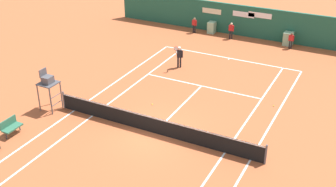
{
  "coord_description": "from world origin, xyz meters",
  "views": [
    {
      "loc": [
        9.53,
        -16.92,
        12.28
      ],
      "look_at": [
        -0.73,
        3.05,
        0.8
      ],
      "focal_mm": 46.02,
      "sensor_mm": 36.0,
      "label": 1
    }
  ],
  "objects": [
    {
      "name": "tennis_net",
      "position": [
        0.0,
        0.0,
        0.51
      ],
      "size": [
        12.1,
        0.1,
        1.07
      ],
      "color": "#4C4C51",
      "rests_on": "ground_plane"
    },
    {
      "name": "ground_plane",
      "position": [
        -0.0,
        0.58,
        0.0
      ],
      "size": [
        80.0,
        80.0,
        0.01
      ],
      "color": "#A8512D"
    },
    {
      "name": "ball_kid_centre_post",
      "position": [
        -1.39,
        15.78,
        0.8
      ],
      "size": [
        0.46,
        0.19,
        1.38
      ],
      "rotation": [
        0.0,
        0.0,
        3.19
      ],
      "color": "black",
      "rests_on": "ground_plane"
    },
    {
      "name": "player_bench",
      "position": [
        -6.63,
        -3.53,
        0.51
      ],
      "size": [
        0.54,
        1.11,
        0.88
      ],
      "rotation": [
        0.0,
        0.0,
        -1.57
      ],
      "color": "#38383D",
      "rests_on": "ground_plane"
    },
    {
      "name": "umpire_chair",
      "position": [
        -6.61,
        -0.45,
        1.7
      ],
      "size": [
        1.0,
        1.0,
        2.51
      ],
      "rotation": [
        0.0,
        0.0,
        -1.57
      ],
      "color": "#47474C",
      "rests_on": "ground_plane"
    },
    {
      "name": "tennis_ball_mid_court",
      "position": [
        -1.6,
        2.69,
        0.03
      ],
      "size": [
        0.07,
        0.07,
        0.07
      ],
      "primitive_type": "sphere",
      "color": "#CCE033",
      "rests_on": "ground_plane"
    },
    {
      "name": "sponsor_back_wall",
      "position": [
        0.02,
        16.97,
        1.26
      ],
      "size": [
        25.0,
        1.02,
        2.6
      ],
      "color": "#1E5642",
      "rests_on": "ground_plane"
    },
    {
      "name": "ball_kid_right_post",
      "position": [
        3.55,
        15.78,
        0.75
      ],
      "size": [
        0.43,
        0.18,
        1.29
      ],
      "rotation": [
        0.0,
        0.0,
        3.21
      ],
      "color": "black",
      "rests_on": "ground_plane"
    },
    {
      "name": "player_on_baseline",
      "position": [
        -2.61,
        8.43,
        0.93
      ],
      "size": [
        0.47,
        0.79,
        1.77
      ],
      "rotation": [
        0.0,
        0.0,
        3.56
      ],
      "color": "black",
      "rests_on": "ground_plane"
    },
    {
      "name": "ball_kid_left_post",
      "position": [
        -4.73,
        15.78,
        0.78
      ],
      "size": [
        0.45,
        0.19,
        1.35
      ],
      "rotation": [
        0.0,
        0.0,
        3.14
      ],
      "color": "black",
      "rests_on": "ground_plane"
    },
    {
      "name": "tennis_ball_near_service_line",
      "position": [
        4.88,
        5.82,
        0.03
      ],
      "size": [
        0.07,
        0.07,
        0.07
      ],
      "primitive_type": "sphere",
      "color": "#CCE033",
      "rests_on": "ground_plane"
    }
  ]
}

